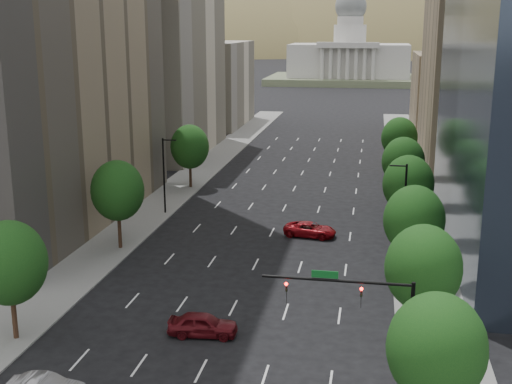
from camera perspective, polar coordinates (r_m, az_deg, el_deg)
The scene contains 22 objects.
sidewalk_left at distance 75.61m, azimuth -10.34°, elevation -2.73°, with size 6.00×200.00×0.15m, color slate.
sidewalk_right at distance 71.25m, azimuth 13.81°, elevation -3.96°, with size 6.00×200.00×0.15m, color slate.
midrise_cream_left at distance 116.27m, azimuth -7.76°, elevation 11.93°, with size 14.00×30.00×35.00m, color beige.
filler_left at distance 148.52m, azimuth -3.75°, elevation 9.19°, with size 14.00×26.00×18.00m, color beige.
parking_tan_right at distance 108.90m, azimuth 18.10°, elevation 9.92°, with size 14.00×30.00×30.00m, color #8C7759.
filler_right at distance 142.12m, azimuth 16.14°, elevation 8.05°, with size 14.00×26.00×16.00m, color #8C7759.
tree_right_0 at distance 36.72m, azimuth 15.14°, elevation -12.76°, with size 5.20×5.20×8.39m.
tree_right_1 at distance 46.66m, azimuth 14.08°, elevation -6.30°, with size 5.20×5.20×8.75m.
tree_right_2 at distance 58.09m, azimuth 13.33°, elevation -2.34°, with size 5.20×5.20×8.61m.
tree_right_3 at distance 69.61m, azimuth 12.86°, elevation 0.65°, with size 5.20×5.20×8.89m.
tree_right_4 at distance 83.37m, azimuth 12.44°, elevation 2.56°, with size 5.20×5.20×8.46m.
tree_right_5 at distance 99.05m, azimuth 12.13°, elevation 4.55°, with size 5.20×5.20×8.75m.
tree_left_0 at distance 49.21m, azimuth -20.30°, elevation -5.69°, with size 5.20×5.20×8.75m.
tree_left_1 at distance 66.35m, azimuth -11.72°, elevation 0.11°, with size 5.20×5.20×8.97m.
tree_left_2 at distance 90.51m, azimuth -5.67°, elevation 3.86°, with size 5.20×5.20×8.68m.
streetlight_rn at distance 64.99m, azimuth 12.49°, elevation -1.24°, with size 1.70×0.20×9.00m.
streetlight_ln at distance 78.31m, azimuth -7.82°, elevation 1.57°, with size 1.70×0.20×9.00m.
traffic_signal at distance 41.15m, azimuth 9.67°, elevation -9.75°, with size 9.12×0.40×7.38m.
capitol at distance 257.94m, azimuth 7.94°, elevation 11.08°, with size 60.00×40.00×35.20m.
foothills at distance 610.48m, azimuth 12.46°, elevation 8.20°, with size 720.00×413.00×263.00m.
car_maroon at distance 48.81m, azimuth -4.56°, elevation -11.20°, with size 2.01×4.99×1.70m, color #550E14.
car_red_far at distance 70.47m, azimuth 4.63°, elevation -3.20°, with size 2.52×5.46×1.52m, color maroon.
Camera 1 is at (10.32, -7.69, 21.69)m, focal length 46.91 mm.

